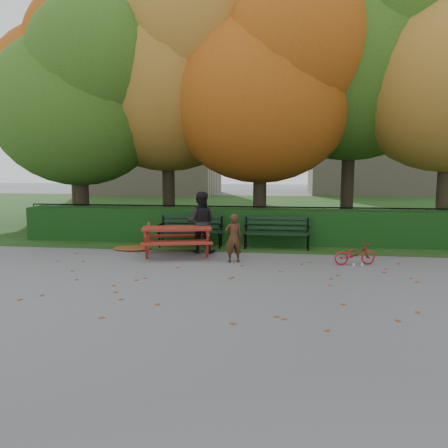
# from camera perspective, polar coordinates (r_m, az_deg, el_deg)

# --- Properties ---
(ground) EXTENTS (90.00, 90.00, 0.00)m
(ground) POSITION_cam_1_polar(r_m,az_deg,el_deg) (8.66, -0.82, -7.60)
(ground) COLOR slate
(ground) RESTS_ON ground
(grass_strip) EXTENTS (90.00, 90.00, 0.00)m
(grass_strip) POSITION_cam_1_polar(r_m,az_deg,el_deg) (22.41, 4.37, 1.82)
(grass_strip) COLOR #193811
(grass_strip) RESTS_ON ground
(building_left) EXTENTS (10.00, 7.00, 15.00)m
(building_left) POSITION_cam_1_polar(r_m,az_deg,el_deg) (36.13, -9.36, 15.87)
(building_left) COLOR gray
(building_left) RESTS_ON ground
(building_right) EXTENTS (9.00, 6.00, 12.00)m
(building_right) POSITION_cam_1_polar(r_m,az_deg,el_deg) (37.08, 18.51, 13.03)
(building_right) COLOR gray
(building_right) RESTS_ON ground
(hedge) EXTENTS (13.00, 0.90, 1.00)m
(hedge) POSITION_cam_1_polar(r_m,az_deg,el_deg) (12.94, 2.06, -0.24)
(hedge) COLOR black
(hedge) RESTS_ON ground
(iron_fence) EXTENTS (14.00, 0.04, 1.02)m
(iron_fence) POSITION_cam_1_polar(r_m,az_deg,el_deg) (13.73, 2.38, 0.36)
(iron_fence) COLOR black
(iron_fence) RESTS_ON ground
(tree_a) EXTENTS (5.88, 5.60, 7.48)m
(tree_a) POSITION_cam_1_polar(r_m,az_deg,el_deg) (15.41, -17.81, 15.67)
(tree_a) COLOR black
(tree_a) RESTS_ON ground
(tree_b) EXTENTS (6.72, 6.40, 8.79)m
(tree_b) POSITION_cam_1_polar(r_m,az_deg,el_deg) (15.76, -6.42, 19.05)
(tree_b) COLOR black
(tree_b) RESTS_ON ground
(tree_c) EXTENTS (6.30, 6.00, 8.00)m
(tree_c) POSITION_cam_1_polar(r_m,az_deg,el_deg) (14.45, 6.18, 17.76)
(tree_c) COLOR black
(tree_c) RESTS_ON ground
(tree_d) EXTENTS (7.14, 6.80, 9.58)m
(tree_d) POSITION_cam_1_polar(r_m,az_deg,el_deg) (16.15, 17.98, 20.56)
(tree_d) COLOR black
(tree_d) RESTS_ON ground
(tree_f) EXTENTS (6.93, 6.60, 9.19)m
(tree_f) POSITION_cam_1_polar(r_m,az_deg,el_deg) (19.69, -18.57, 17.26)
(tree_f) COLOR black
(tree_f) RESTS_ON ground
(bench_left) EXTENTS (1.80, 0.57, 0.88)m
(bench_left) POSITION_cam_1_polar(r_m,az_deg,el_deg) (12.35, -4.31, -0.55)
(bench_left) COLOR black
(bench_left) RESTS_ON ground
(bench_right) EXTENTS (1.80, 0.57, 0.88)m
(bench_right) POSITION_cam_1_polar(r_m,az_deg,el_deg) (12.09, 6.89, -0.76)
(bench_right) COLOR black
(bench_right) RESTS_ON ground
(picnic_table) EXTENTS (1.99, 1.74, 0.84)m
(picnic_table) POSITION_cam_1_polar(r_m,az_deg,el_deg) (11.07, -6.16, -1.25)
(picnic_table) COLOR maroon
(picnic_table) RESTS_ON ground
(leaf_pile) EXTENTS (1.23, 1.04, 0.07)m
(leaf_pile) POSITION_cam_1_polar(r_m,az_deg,el_deg) (12.20, -11.94, -3.10)
(leaf_pile) COLOR brown
(leaf_pile) RESTS_ON ground
(leaf_scatter) EXTENTS (9.00, 5.70, 0.01)m
(leaf_scatter) POSITION_cam_1_polar(r_m,az_deg,el_deg) (8.94, -0.54, -7.06)
(leaf_scatter) COLOR brown
(leaf_scatter) RESTS_ON ground
(child) EXTENTS (0.49, 0.41, 1.16)m
(child) POSITION_cam_1_polar(r_m,az_deg,el_deg) (10.30, 1.24, -1.84)
(child) COLOR #3E2514
(child) RESTS_ON ground
(adult) EXTENTS (0.79, 0.62, 1.61)m
(adult) POSITION_cam_1_polar(r_m,az_deg,el_deg) (11.45, -3.05, 0.24)
(adult) COLOR black
(adult) RESTS_ON ground
(bicycle) EXTENTS (1.02, 0.55, 0.51)m
(bicycle) POSITION_cam_1_polar(r_m,az_deg,el_deg) (10.52, 16.72, -3.76)
(bicycle) COLOR #B01024
(bicycle) RESTS_ON ground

